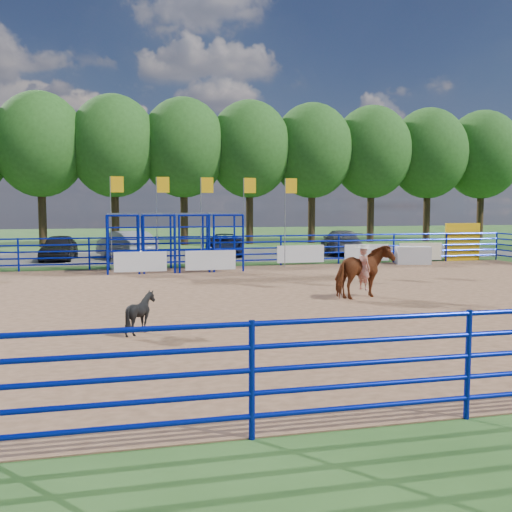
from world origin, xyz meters
name	(u,v)px	position (x,y,z in m)	size (l,w,h in m)	color
ground	(275,301)	(0.00, 0.00, 0.00)	(120.00, 120.00, 0.00)	#386127
arena_dirt	(275,300)	(0.00, 0.00, 0.01)	(30.00, 20.00, 0.02)	#916748
gravel_strip	(201,255)	(0.00, 17.00, 0.01)	(40.00, 10.00, 0.01)	slate
announcer_table	(413,255)	(9.52, 8.96, 0.46)	(1.65, 0.77, 0.88)	silver
horse_and_rider	(364,270)	(2.79, -0.28, 0.92)	(2.17, 1.58, 2.35)	brown
calf	(141,313)	(-4.15, -3.71, 0.49)	(0.75, 0.85, 0.94)	black
car_a	(59,247)	(-7.86, 15.41, 0.70)	(1.62, 4.03, 1.37)	black
car_b	(126,245)	(-4.34, 15.19, 0.78)	(1.64, 4.70, 1.55)	gray
car_c	(225,245)	(1.29, 15.98, 0.65)	(2.12, 4.61, 1.28)	black
car_d	(341,242)	(8.33, 15.53, 0.73)	(2.03, 4.99, 1.45)	slate
perimeter_fence	(275,276)	(0.00, 0.00, 0.75)	(30.10, 20.10, 1.50)	#0718A8
chute_assembly	(183,243)	(-1.90, 8.84, 1.26)	(19.32, 2.41, 4.20)	#0718A8
treeline	(183,143)	(0.00, 26.00, 7.53)	(56.40, 6.40, 11.24)	#3F2B19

